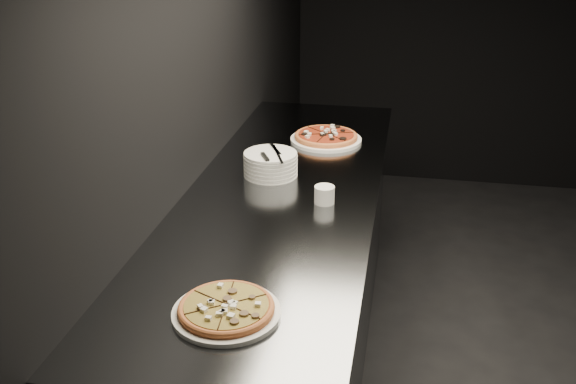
% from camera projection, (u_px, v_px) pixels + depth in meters
% --- Properties ---
extents(wall_left, '(0.02, 5.00, 2.80)m').
position_uv_depth(wall_left, '(186.00, 64.00, 2.40)').
color(wall_left, black).
rests_on(wall_left, floor).
extents(counter, '(0.74, 2.44, 0.92)m').
position_uv_depth(counter, '(284.00, 289.00, 2.71)').
color(counter, slate).
rests_on(counter, floor).
extents(pizza_mushroom, '(0.35, 0.35, 0.03)m').
position_uv_depth(pizza_mushroom, '(226.00, 309.00, 1.74)').
color(pizza_mushroom, white).
rests_on(pizza_mushroom, counter).
extents(pizza_tomato, '(0.38, 0.38, 0.04)m').
position_uv_depth(pizza_tomato, '(326.00, 137.00, 3.04)').
color(pizza_tomato, white).
rests_on(pizza_tomato, counter).
extents(plate_stack, '(0.22, 0.22, 0.10)m').
position_uv_depth(plate_stack, '(270.00, 164.00, 2.64)').
color(plate_stack, white).
rests_on(plate_stack, counter).
extents(cutlery, '(0.09, 0.23, 0.01)m').
position_uv_depth(cutlery, '(272.00, 154.00, 2.60)').
color(cutlery, '#BBBDC2').
rests_on(cutlery, plate_stack).
extents(ramekin, '(0.08, 0.08, 0.07)m').
position_uv_depth(ramekin, '(324.00, 194.00, 2.40)').
color(ramekin, silver).
rests_on(ramekin, counter).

